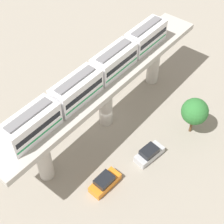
{
  "coord_description": "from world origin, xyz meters",
  "views": [
    {
      "loc": [
        -21.4,
        24.79,
        37.1
      ],
      "look_at": [
        -2.5,
        1.66,
        5.14
      ],
      "focal_mm": 54.41,
      "sensor_mm": 36.0,
      "label": 1
    }
  ],
  "objects_px": {
    "parked_car_orange": "(105,182)",
    "tree_near_viaduct": "(195,112)",
    "train": "(96,75)",
    "parked_car_silver": "(149,154)"
  },
  "relations": [
    {
      "from": "parked_car_orange",
      "to": "tree_near_viaduct",
      "type": "relative_size",
      "value": 0.73
    },
    {
      "from": "train",
      "to": "parked_car_orange",
      "type": "bearing_deg",
      "value": 135.73
    },
    {
      "from": "train",
      "to": "tree_near_viaduct",
      "type": "relative_size",
      "value": 4.68
    },
    {
      "from": "train",
      "to": "parked_car_silver",
      "type": "distance_m",
      "value": 12.62
    },
    {
      "from": "train",
      "to": "tree_near_viaduct",
      "type": "xyz_separation_m",
      "value": [
        -10.36,
        -7.9,
        -6.1
      ]
    },
    {
      "from": "train",
      "to": "parked_car_silver",
      "type": "xyz_separation_m",
      "value": [
        -8.44,
        -0.48,
        -9.36
      ]
    },
    {
      "from": "parked_car_silver",
      "to": "tree_near_viaduct",
      "type": "xyz_separation_m",
      "value": [
        -1.92,
        -7.42,
        3.26
      ]
    },
    {
      "from": "train",
      "to": "parked_car_orange",
      "type": "xyz_separation_m",
      "value": [
        -6.7,
        6.53,
        -9.36
      ]
    },
    {
      "from": "parked_car_silver",
      "to": "train",
      "type": "bearing_deg",
      "value": 11.38
    },
    {
      "from": "parked_car_orange",
      "to": "parked_car_silver",
      "type": "bearing_deg",
      "value": -100.95
    }
  ]
}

